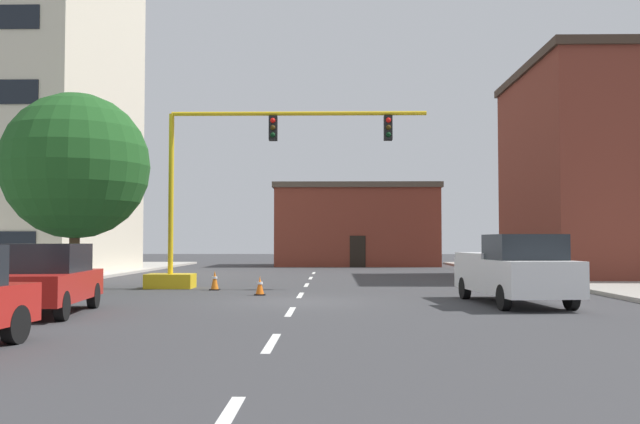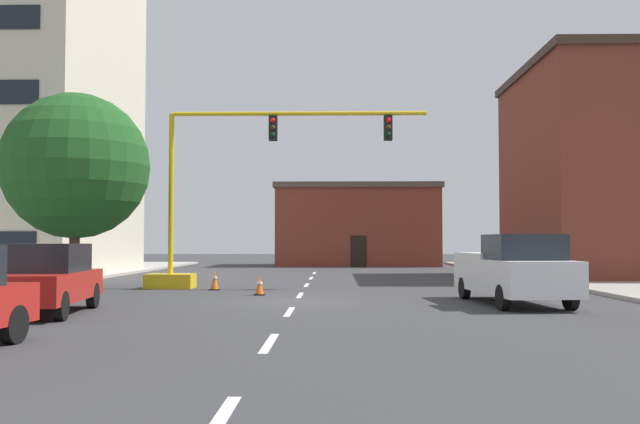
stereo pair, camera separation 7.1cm
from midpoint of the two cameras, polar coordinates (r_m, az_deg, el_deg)
name	(u,v)px [view 1 (the left image)]	position (r m, az deg, el deg)	size (l,w,h in m)	color
ground_plane	(296,302)	(21.03, -2.03, -7.31)	(160.00, 160.00, 0.00)	#38383A
sidewalk_right	(624,284)	(31.32, 23.43, -5.38)	(6.00, 56.00, 0.14)	#9E998E
lane_stripe_seg_0	(223,424)	(7.24, -8.22, -16.70)	(0.16, 2.40, 0.01)	silver
lane_stripe_seg_1	(272,343)	(12.60, -4.13, -10.57)	(0.16, 2.40, 0.01)	silver
lane_stripe_seg_2	(290,312)	(18.05, -2.54, -8.11)	(0.16, 2.40, 0.01)	silver
lane_stripe_seg_3	(300,295)	(23.52, -1.70, -6.78)	(0.16, 2.40, 0.01)	silver
lane_stripe_seg_4	(307,285)	(29.00, -1.18, -5.96)	(0.16, 2.40, 0.01)	silver
lane_stripe_seg_5	(311,278)	(34.49, -0.82, -5.39)	(0.16, 2.40, 0.01)	silver
lane_stripe_seg_6	(314,273)	(39.98, -0.56, -4.99)	(0.16, 2.40, 0.01)	silver
building_brick_center	(356,225)	(52.50, 2.90, -1.08)	(12.02, 7.34, 6.00)	brown
traffic_signal_gantry	(209,227)	(27.32, -9.10, -1.23)	(10.78, 1.20, 6.83)	yellow
tree_left_near	(76,166)	(26.33, -19.34, 3.55)	(5.16, 5.16, 7.06)	#4C3823
pickup_truck_white	(514,270)	(20.83, 15.41, -4.58)	(2.47, 5.55, 1.99)	white
sedan_red_mid_left	(45,278)	(18.65, -21.54, -5.03)	(2.32, 4.67, 1.74)	#B21E19
traffic_cone_roadside_a	(215,281)	(26.24, -8.64, -5.54)	(0.36, 0.36, 0.72)	black
traffic_cone_roadside_b	(260,286)	(23.61, -5.00, -6.02)	(0.36, 0.36, 0.63)	black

